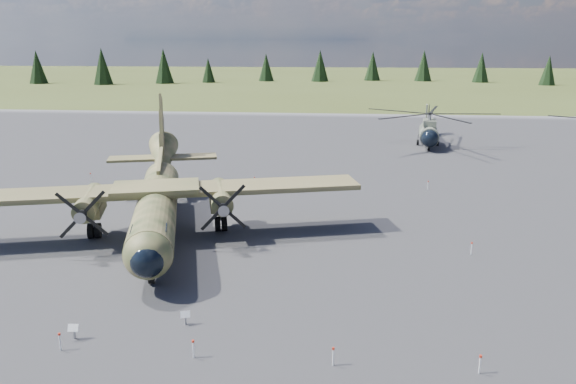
{
  "coord_description": "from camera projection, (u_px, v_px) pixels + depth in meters",
  "views": [
    {
      "loc": [
        8.18,
        -34.48,
        13.28
      ],
      "look_at": [
        4.55,
        2.0,
        3.3
      ],
      "focal_mm": 35.0,
      "sensor_mm": 36.0,
      "label": 1
    }
  ],
  "objects": [
    {
      "name": "ground",
      "position": [
        217.0,
        246.0,
        37.37
      ],
      "size": [
        500.0,
        500.0,
        0.0
      ],
      "primitive_type": "plane",
      "color": "#465224",
      "rests_on": "ground"
    },
    {
      "name": "apron",
      "position": [
        243.0,
        204.0,
        46.97
      ],
      "size": [
        120.0,
        120.0,
        0.04
      ],
      "primitive_type": "cube",
      "color": "slate",
      "rests_on": "ground"
    },
    {
      "name": "transport_plane",
      "position": [
        157.0,
        196.0,
        39.37
      ],
      "size": [
        27.89,
        24.92,
        9.28
      ],
      "rotation": [
        0.0,
        0.0,
        0.27
      ],
      "color": "#384224",
      "rests_on": "ground"
    },
    {
      "name": "helicopter_near",
      "position": [
        429.0,
        122.0,
        70.93
      ],
      "size": [
        19.09,
        21.3,
        4.43
      ],
      "rotation": [
        0.0,
        0.0,
        -0.1
      ],
      "color": "slate",
      "rests_on": "ground"
    },
    {
      "name": "info_placard_left",
      "position": [
        74.0,
        329.0,
        25.58
      ],
      "size": [
        0.5,
        0.23,
        0.76
      ],
      "rotation": [
        0.0,
        0.0,
        0.06
      ],
      "color": "gray",
      "rests_on": "ground"
    },
    {
      "name": "info_placard_right",
      "position": [
        185.0,
        316.0,
        26.9
      ],
      "size": [
        0.49,
        0.32,
        0.72
      ],
      "rotation": [
        0.0,
        0.0,
        0.3
      ],
      "color": "gray",
      "rests_on": "ground"
    },
    {
      "name": "barrier_fence",
      "position": [
        210.0,
        239.0,
        37.21
      ],
      "size": [
        33.12,
        29.62,
        0.85
      ],
      "color": "white",
      "rests_on": "ground"
    },
    {
      "name": "treeline",
      "position": [
        143.0,
        156.0,
        42.22
      ],
      "size": [
        317.44,
        322.47,
        10.91
      ],
      "color": "black",
      "rests_on": "ground"
    }
  ]
}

